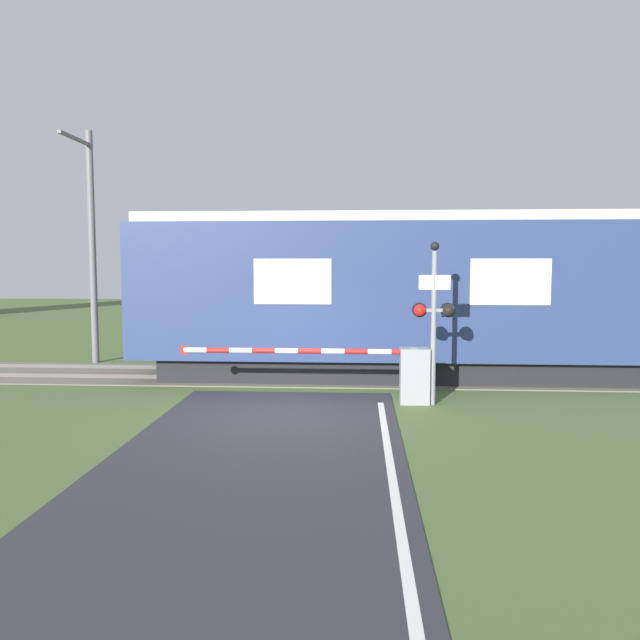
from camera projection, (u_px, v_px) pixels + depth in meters
name	position (u px, v px, depth m)	size (l,w,h in m)	color
ground_plane	(280.00, 414.00, 12.05)	(80.00, 80.00, 0.00)	#4C6033
track_bed	(300.00, 375.00, 16.14)	(36.00, 3.20, 0.13)	#666056
train	(495.00, 295.00, 15.65)	(18.05, 3.05, 4.12)	black
crossing_barrier	(395.00, 371.00, 12.93)	(5.24, 0.44, 1.18)	gray
signal_post	(434.00, 313.00, 12.66)	(0.87, 0.26, 3.34)	gray
catenary_pole	(92.00, 243.00, 18.03)	(0.20, 1.90, 6.70)	slate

